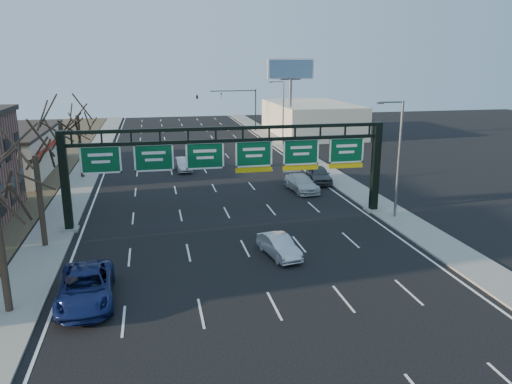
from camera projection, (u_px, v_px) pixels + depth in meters
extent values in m
plane|color=black|center=(251.00, 260.00, 30.62)|extent=(160.00, 160.00, 0.00)
cube|color=gray|center=(76.00, 189.00, 46.97)|extent=(3.00, 120.00, 0.12)
cube|color=gray|center=(334.00, 176.00, 52.05)|extent=(3.00, 120.00, 0.12)
cube|color=white|center=(212.00, 183.00, 49.53)|extent=(21.60, 120.00, 0.01)
cube|color=black|center=(65.00, 182.00, 34.93)|extent=(0.55, 0.55, 7.20)
cube|color=gray|center=(70.00, 229.00, 35.84)|extent=(1.20, 1.20, 0.20)
cube|color=black|center=(375.00, 167.00, 39.57)|extent=(0.55, 0.55, 7.20)
cube|color=gray|center=(373.00, 210.00, 40.48)|extent=(1.20, 1.20, 0.20)
cube|color=black|center=(229.00, 128.00, 36.36)|extent=(23.40, 0.25, 0.25)
cube|color=black|center=(229.00, 140.00, 36.59)|extent=(23.40, 0.25, 0.25)
cube|color=#054C28|center=(101.00, 160.00, 35.04)|extent=(2.80, 0.10, 2.00)
cube|color=#054C28|center=(154.00, 157.00, 35.77)|extent=(2.80, 0.10, 2.00)
cube|color=#054C28|center=(205.00, 155.00, 36.50)|extent=(2.80, 0.10, 2.00)
cube|color=#054C28|center=(254.00, 154.00, 37.23)|extent=(2.80, 0.10, 2.00)
cube|color=yellow|center=(254.00, 170.00, 37.54)|extent=(2.80, 0.10, 0.40)
cube|color=#054C28|center=(301.00, 152.00, 37.96)|extent=(2.80, 0.10, 2.00)
cube|color=yellow|center=(301.00, 167.00, 38.27)|extent=(2.80, 0.10, 0.40)
cube|color=#054C28|center=(346.00, 150.00, 38.68)|extent=(2.80, 0.10, 2.00)
cube|color=yellow|center=(346.00, 165.00, 39.00)|extent=(2.80, 0.10, 0.40)
cube|color=beige|center=(0.00, 153.00, 53.20)|extent=(10.00, 18.00, 4.40)
cube|color=maroon|center=(50.00, 144.00, 54.00)|extent=(1.20, 18.00, 0.40)
cube|color=beige|center=(311.00, 119.00, 81.21)|extent=(12.00, 20.00, 5.00)
cylinder|color=black|center=(1.00, 248.00, 23.43)|extent=(0.36, 0.36, 6.46)
cylinder|color=black|center=(40.00, 200.00, 31.99)|extent=(0.36, 0.36, 6.08)
cylinder|color=black|center=(64.00, 164.00, 41.34)|extent=(0.36, 0.36, 6.84)
cylinder|color=black|center=(80.00, 146.00, 50.85)|extent=(0.36, 0.36, 6.46)
cylinder|color=slate|center=(399.00, 159.00, 37.60)|extent=(0.20, 0.20, 9.00)
cylinder|color=slate|center=(392.00, 100.00, 36.28)|extent=(1.80, 0.12, 0.12)
cube|color=slate|center=(380.00, 101.00, 36.11)|extent=(0.50, 0.22, 0.15)
cylinder|color=slate|center=(283.00, 113.00, 69.74)|extent=(0.20, 0.20, 9.00)
cylinder|color=slate|center=(277.00, 81.00, 68.42)|extent=(1.80, 0.12, 0.12)
cube|color=slate|center=(271.00, 81.00, 68.25)|extent=(0.50, 0.22, 0.15)
cylinder|color=slate|center=(290.00, 110.00, 74.97)|extent=(0.50, 0.50, 9.00)
cube|color=slate|center=(291.00, 79.00, 73.81)|extent=(3.00, 0.30, 0.20)
cube|color=white|center=(291.00, 69.00, 73.42)|extent=(7.00, 0.30, 3.00)
cube|color=#4A6F95|center=(291.00, 69.00, 73.23)|extent=(6.60, 0.05, 2.60)
cylinder|color=black|center=(256.00, 110.00, 84.05)|extent=(0.18, 0.18, 7.00)
cylinder|color=black|center=(233.00, 91.00, 82.44)|extent=(7.60, 0.14, 0.14)
imported|color=black|center=(221.00, 96.00, 82.25)|extent=(0.20, 0.20, 1.00)
imported|color=black|center=(197.00, 96.00, 81.46)|extent=(0.54, 0.54, 1.62)
imported|color=navy|center=(86.00, 287.00, 25.13)|extent=(3.01, 6.00, 1.63)
imported|color=#BCBBC0|center=(279.00, 246.00, 31.07)|extent=(2.17, 4.20, 1.32)
imported|color=silver|center=(301.00, 183.00, 46.42)|extent=(2.59, 5.27, 1.47)
imported|color=#46494C|center=(319.00, 174.00, 49.56)|extent=(2.37, 4.99, 1.65)
imported|color=#BAB9BF|center=(183.00, 164.00, 54.86)|extent=(1.76, 4.44, 1.44)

